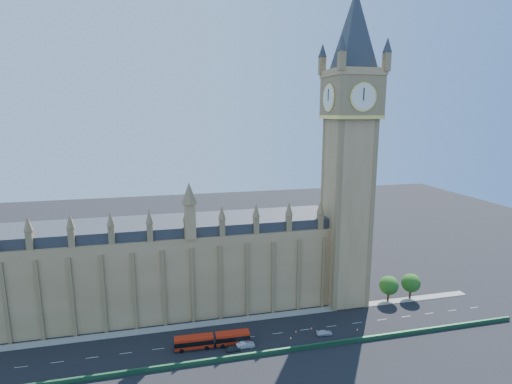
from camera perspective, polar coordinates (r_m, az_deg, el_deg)
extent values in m
plane|color=black|center=(114.46, -3.05, -20.22)|extent=(400.00, 400.00, 0.00)
cube|color=#9A784A|center=(127.48, -16.31, -10.97)|extent=(120.00, 20.00, 25.00)
cube|color=#2D3035|center=(122.98, -16.67, -4.91)|extent=(120.00, 18.00, 3.00)
cube|color=#9A784A|center=(126.93, 12.76, -3.04)|extent=(12.00, 12.00, 58.00)
cube|color=olive|center=(123.24, 13.48, 12.94)|extent=(14.00, 14.00, 12.00)
cylinder|color=silver|center=(116.89, 15.09, 12.97)|extent=(7.20, 0.30, 7.20)
cube|color=#9A784A|center=(123.68, 13.63, 16.17)|extent=(14.50, 14.50, 2.00)
cube|color=#1E4C2D|center=(106.68, -2.11, -22.41)|extent=(160.00, 0.60, 1.20)
cube|color=gray|center=(122.51, -3.90, -17.91)|extent=(160.00, 3.00, 0.16)
cylinder|color=#382619|center=(139.18, 18.35, -13.86)|extent=(0.70, 0.70, 4.00)
sphere|color=#185416|center=(137.77, 18.44, -12.54)|extent=(6.00, 6.00, 6.00)
sphere|color=#185416|center=(138.17, 18.68, -12.22)|extent=(4.38, 4.38, 4.38)
cylinder|color=#382619|center=(143.32, 21.15, -13.31)|extent=(0.70, 0.70, 4.00)
sphere|color=#185416|center=(141.95, 21.25, -12.02)|extent=(6.00, 6.00, 6.00)
sphere|color=#185416|center=(142.38, 21.47, -11.70)|extent=(4.38, 4.38, 4.38)
cube|color=red|center=(110.81, -8.86, -20.50)|extent=(10.00, 3.04, 3.31)
cube|color=red|center=(111.56, -3.37, -20.14)|extent=(8.89, 3.01, 3.31)
cube|color=black|center=(110.60, -8.87, -20.33)|extent=(10.05, 3.09, 1.26)
cube|color=black|center=(111.36, -3.38, -19.96)|extent=(8.95, 3.06, 1.26)
cylinder|color=black|center=(111.14, -6.25, -20.42)|extent=(0.94, 2.67, 2.65)
cylinder|color=black|center=(110.17, -10.57, -21.44)|extent=(1.11, 0.36, 1.10)
cylinder|color=black|center=(112.51, -10.61, -20.69)|extent=(1.11, 0.36, 1.10)
cylinder|color=black|center=(110.37, -7.03, -21.26)|extent=(1.11, 0.36, 1.10)
cylinder|color=black|center=(112.70, -7.16, -20.52)|extent=(1.11, 0.36, 1.10)
cylinder|color=black|center=(110.68, -4.80, -21.11)|extent=(1.11, 0.36, 1.10)
cylinder|color=black|center=(113.00, -4.99, -20.37)|extent=(1.11, 0.36, 1.10)
cylinder|color=black|center=(111.36, -1.72, -20.85)|extent=(1.11, 0.36, 1.10)
cylinder|color=black|center=(113.67, -1.98, -20.13)|extent=(1.11, 0.36, 1.10)
imported|color=#3F4147|center=(109.53, -3.27, -21.40)|extent=(3.97, 1.88, 1.31)
imported|color=#ADB0B5|center=(110.54, -1.50, -20.98)|extent=(4.79, 1.73, 1.57)
imported|color=silver|center=(117.18, 9.75, -19.21)|extent=(4.52, 2.19, 1.27)
cube|color=black|center=(119.22, 7.93, -18.92)|extent=(0.47, 0.47, 0.05)
cone|color=#F7310D|center=(119.04, 7.93, -18.76)|extent=(0.51, 0.51, 0.79)
cylinder|color=white|center=(118.98, 7.94, -18.72)|extent=(0.38, 0.38, 0.14)
cube|color=black|center=(114.52, 4.98, -20.22)|extent=(0.53, 0.53, 0.04)
cone|color=orange|center=(114.34, 4.99, -20.07)|extent=(0.58, 0.58, 0.73)
cylinder|color=white|center=(114.28, 4.99, -20.03)|extent=(0.36, 0.36, 0.13)
cube|color=black|center=(121.12, 14.27, -18.66)|extent=(0.49, 0.49, 0.04)
cone|color=#ED440C|center=(120.97, 14.27, -18.53)|extent=(0.53, 0.53, 0.68)
cylinder|color=white|center=(120.92, 14.28, -18.49)|extent=(0.33, 0.33, 0.12)
cube|color=black|center=(117.41, 5.72, -19.38)|extent=(0.42, 0.42, 0.04)
cone|color=#DD540B|center=(117.26, 5.72, -19.25)|extent=(0.46, 0.46, 0.62)
cylinder|color=white|center=(117.22, 5.72, -19.22)|extent=(0.30, 0.30, 0.11)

